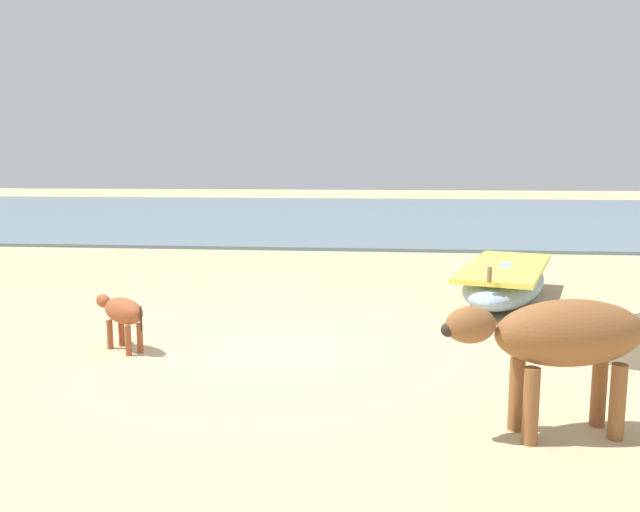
# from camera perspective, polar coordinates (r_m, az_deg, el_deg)

# --- Properties ---
(ground) EXTENTS (80.00, 80.00, 0.00)m
(ground) POSITION_cam_1_polar(r_m,az_deg,el_deg) (7.21, -3.85, -8.19)
(ground) COLOR tan
(sea_water) EXTENTS (60.00, 20.00, 0.08)m
(sea_water) POSITION_cam_1_polar(r_m,az_deg,el_deg) (24.70, 3.01, 3.74)
(sea_water) COLOR slate
(sea_water) RESTS_ON ground
(fishing_boat_0) EXTENTS (2.06, 3.49, 0.73)m
(fishing_boat_0) POSITION_cam_1_polar(r_m,az_deg,el_deg) (9.96, 16.15, -2.14)
(fishing_boat_0) COLOR #8CA5B7
(fishing_boat_0) RESTS_ON ground
(cow_adult_brown) EXTENTS (1.60, 0.70, 1.05)m
(cow_adult_brown) POSITION_cam_1_polar(r_m,az_deg,el_deg) (5.12, 20.78, -6.90)
(cow_adult_brown) COLOR brown
(cow_adult_brown) RESTS_ON ground
(calf_near_rust) EXTENTS (0.81, 0.68, 0.59)m
(calf_near_rust) POSITION_cam_1_polar(r_m,az_deg,el_deg) (7.34, -17.24, -4.84)
(calf_near_rust) COLOR #9E4C28
(calf_near_rust) RESTS_ON ground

